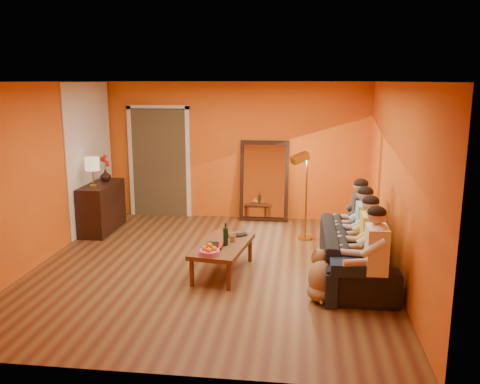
# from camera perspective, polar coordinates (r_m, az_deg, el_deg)

# --- Properties ---
(room_shell) EXTENTS (5.00, 5.50, 2.60)m
(room_shell) POSITION_cam_1_polar(r_m,az_deg,el_deg) (7.38, -2.82, 2.13)
(room_shell) COLOR brown
(room_shell) RESTS_ON ground
(white_accent) EXTENTS (0.02, 1.90, 2.58)m
(white_accent) POSITION_cam_1_polar(r_m,az_deg,el_deg) (9.41, -16.47, 3.86)
(white_accent) COLOR white
(white_accent) RESTS_ON wall_left
(doorway_recess) EXTENTS (1.06, 0.30, 2.10)m
(doorway_recess) POSITION_cam_1_polar(r_m,az_deg,el_deg) (10.12, -8.83, 3.36)
(doorway_recess) COLOR #3F2D19
(doorway_recess) RESTS_ON floor
(door_jamb_left) EXTENTS (0.08, 0.06, 2.20)m
(door_jamb_left) POSITION_cam_1_polar(r_m,az_deg,el_deg) (10.18, -12.11, 3.29)
(door_jamb_left) COLOR white
(door_jamb_left) RESTS_ON wall_back
(door_jamb_right) EXTENTS (0.08, 0.06, 2.20)m
(door_jamb_right) POSITION_cam_1_polar(r_m,az_deg,el_deg) (9.86, -5.83, 3.22)
(door_jamb_right) COLOR white
(door_jamb_right) RESTS_ON wall_back
(door_header) EXTENTS (1.22, 0.06, 0.08)m
(door_header) POSITION_cam_1_polar(r_m,az_deg,el_deg) (9.89, -9.23, 9.38)
(door_header) COLOR white
(door_header) RESTS_ON wall_back
(mirror_frame) EXTENTS (0.92, 0.27, 1.51)m
(mirror_frame) POSITION_cam_1_polar(r_m,az_deg,el_deg) (9.62, 2.73, 1.28)
(mirror_frame) COLOR black
(mirror_frame) RESTS_ON floor
(mirror_glass) EXTENTS (0.78, 0.21, 1.35)m
(mirror_glass) POSITION_cam_1_polar(r_m,az_deg,el_deg) (9.58, 2.72, 1.23)
(mirror_glass) COLOR white
(mirror_glass) RESTS_ON mirror_frame
(sideboard) EXTENTS (0.44, 1.18, 0.85)m
(sideboard) POSITION_cam_1_polar(r_m,az_deg,el_deg) (9.29, -15.24, -1.66)
(sideboard) COLOR black
(sideboard) RESTS_ON floor
(table_lamp) EXTENTS (0.24, 0.24, 0.51)m
(table_lamp) POSITION_cam_1_polar(r_m,az_deg,el_deg) (8.89, -16.21, 2.13)
(table_lamp) COLOR beige
(table_lamp) RESTS_ON sideboard
(sofa) EXTENTS (2.24, 0.88, 0.65)m
(sofa) POSITION_cam_1_polar(r_m,az_deg,el_deg) (7.14, 12.78, -6.59)
(sofa) COLOR black
(sofa) RESTS_ON floor
(coffee_table) EXTENTS (0.79, 1.30, 0.42)m
(coffee_table) POSITION_cam_1_polar(r_m,az_deg,el_deg) (7.08, -1.95, -7.46)
(coffee_table) COLOR brown
(coffee_table) RESTS_ON floor
(floor_lamp) EXTENTS (0.37, 0.34, 1.44)m
(floor_lamp) POSITION_cam_1_polar(r_m,az_deg,el_deg) (8.47, 7.44, -0.62)
(floor_lamp) COLOR gold
(floor_lamp) RESTS_ON floor
(dog) EXTENTS (0.49, 0.60, 0.62)m
(dog) POSITION_cam_1_polar(r_m,az_deg,el_deg) (6.32, 9.10, -9.15)
(dog) COLOR #AA784C
(dog) RESTS_ON floor
(person_far_left) EXTENTS (0.70, 0.44, 1.22)m
(person_far_left) POSITION_cam_1_polar(r_m,az_deg,el_deg) (6.13, 15.02, -7.12)
(person_far_left) COLOR silver
(person_far_left) RESTS_ON sofa
(person_mid_left) EXTENTS (0.70, 0.44, 1.22)m
(person_mid_left) POSITION_cam_1_polar(r_m,az_deg,el_deg) (6.64, 14.39, -5.55)
(person_mid_left) COLOR #E2D24B
(person_mid_left) RESTS_ON sofa
(person_mid_right) EXTENTS (0.70, 0.44, 1.22)m
(person_mid_right) POSITION_cam_1_polar(r_m,az_deg,el_deg) (7.17, 13.85, -4.21)
(person_mid_right) COLOR #9CCFF1
(person_mid_right) RESTS_ON sofa
(person_far_right) EXTENTS (0.70, 0.44, 1.22)m
(person_far_right) POSITION_cam_1_polar(r_m,az_deg,el_deg) (7.69, 13.38, -3.04)
(person_far_right) COLOR #313236
(person_far_right) RESTS_ON sofa
(fruit_bowl) EXTENTS (0.26, 0.26, 0.16)m
(fruit_bowl) POSITION_cam_1_polar(r_m,az_deg,el_deg) (6.58, -3.44, -6.36)
(fruit_bowl) COLOR #E952A0
(fruit_bowl) RESTS_ON coffee_table
(wine_bottle) EXTENTS (0.07, 0.07, 0.31)m
(wine_bottle) POSITION_cam_1_polar(r_m,az_deg,el_deg) (6.91, -1.62, -4.77)
(wine_bottle) COLOR black
(wine_bottle) RESTS_ON coffee_table
(tumbler) EXTENTS (0.10, 0.10, 0.09)m
(tumbler) POSITION_cam_1_polar(r_m,az_deg,el_deg) (7.09, -0.85, -5.23)
(tumbler) COLOR #B27F3F
(tumbler) RESTS_ON coffee_table
(laptop) EXTENTS (0.35, 0.31, 0.02)m
(laptop) POSITION_cam_1_polar(r_m,az_deg,el_deg) (7.31, -0.13, -4.97)
(laptop) COLOR black
(laptop) RESTS_ON coffee_table
(book_lower) EXTENTS (0.24, 0.29, 0.02)m
(book_lower) POSITION_cam_1_polar(r_m,az_deg,el_deg) (6.85, -3.72, -6.21)
(book_lower) COLOR black
(book_lower) RESTS_ON coffee_table
(book_mid) EXTENTS (0.20, 0.26, 0.02)m
(book_mid) POSITION_cam_1_polar(r_m,az_deg,el_deg) (6.85, -3.62, -6.02)
(book_mid) COLOR red
(book_mid) RESTS_ON book_lower
(book_upper) EXTENTS (0.18, 0.22, 0.02)m
(book_upper) POSITION_cam_1_polar(r_m,az_deg,el_deg) (6.82, -3.74, -5.91)
(book_upper) COLOR black
(book_upper) RESTS_ON book_mid
(vase) EXTENTS (0.20, 0.20, 0.20)m
(vase) POSITION_cam_1_polar(r_m,az_deg,el_deg) (9.41, -14.85, 1.81)
(vase) COLOR black
(vase) RESTS_ON sideboard
(flowers) EXTENTS (0.17, 0.17, 0.48)m
(flowers) POSITION_cam_1_polar(r_m,az_deg,el_deg) (9.37, -14.94, 3.37)
(flowers) COLOR red
(flowers) RESTS_ON vase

